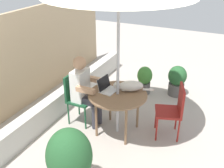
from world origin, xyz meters
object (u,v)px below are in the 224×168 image
patio_table (118,97)px  potted_plant_corner (145,79)px  chair_occupied (77,94)px  person_seated (84,87)px  cat (129,86)px  potted_plant_near_fence (177,80)px  chair_empty (174,108)px  potted_plant_by_chair (70,160)px  laptop (106,87)px

patio_table → potted_plant_corner: 1.53m
chair_occupied → person_seated: person_seated is taller
person_seated → cat: person_seated is taller
patio_table → potted_plant_near_fence: bearing=-18.9°
chair_empty → potted_plant_by_chair: 1.87m
cat → potted_plant_near_fence: 1.67m
potted_plant_by_chair → potted_plant_corner: potted_plant_by_chair is taller
patio_table → person_seated: (0.00, 0.62, 0.04)m
patio_table → chair_empty: bearing=-71.1°
patio_table → cat: size_ratio=1.56×
laptop → potted_plant_near_fence: size_ratio=0.51×
potted_plant_by_chair → chair_empty: bearing=-27.2°
cat → potted_plant_by_chair: (-1.55, 0.13, -0.31)m
chair_empty → chair_occupied: bearing=100.2°
laptop → patio_table: bearing=-98.8°
chair_empty → potted_plant_by_chair: bearing=152.8°
person_seated → laptop: person_seated is taller
chair_occupied → cat: (0.17, -0.90, 0.28)m
chair_occupied → potted_plant_corner: bearing=-25.9°
patio_table → chair_empty: size_ratio=1.04×
potted_plant_by_chair → potted_plant_corner: size_ratio=1.54×
person_seated → potted_plant_corner: bearing=-20.8°
potted_plant_near_fence → potted_plant_corner: bearing=109.1°
laptop → cat: (0.14, -0.34, 0.02)m
patio_table → laptop: 0.25m
laptop → potted_plant_by_chair: bearing=-171.6°
laptop → potted_plant_corner: laptop is taller
chair_occupied → potted_plant_corner: 1.67m
laptop → potted_plant_near_fence: (1.68, -0.80, -0.45)m
chair_occupied → potted_plant_corner: (1.49, -0.72, -0.21)m
potted_plant_near_fence → potted_plant_by_chair: potted_plant_by_chair is taller
cat → potted_plant_corner: 1.41m
chair_occupied → laptop: 0.61m
chair_empty → person_seated: bearing=101.2°
patio_table → person_seated: 0.62m
potted_plant_near_fence → potted_plant_corner: size_ratio=1.07×
cat → potted_plant_near_fence: bearing=-16.6°
chair_occupied → chair_empty: same height
cat → potted_plant_near_fence: (1.54, -0.46, -0.47)m
chair_empty → cat: size_ratio=1.50×
potted_plant_near_fence → laptop: bearing=154.5°
potted_plant_near_fence → cat: bearing=163.4°
chair_empty → potted_plant_corner: size_ratio=1.49×
potted_plant_near_fence → chair_empty: bearing=-169.5°
person_seated → potted_plant_by_chair: (-1.37, -0.61, -0.20)m
chair_occupied → chair_empty: (0.29, -1.62, 0.00)m
potted_plant_corner → cat: bearing=-172.5°
laptop → cat: bearing=-67.9°
person_seated → potted_plant_near_fence: size_ratio=1.92×
chair_occupied → cat: chair_occupied is taller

